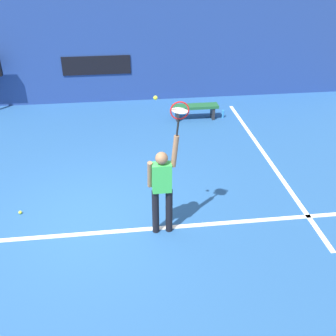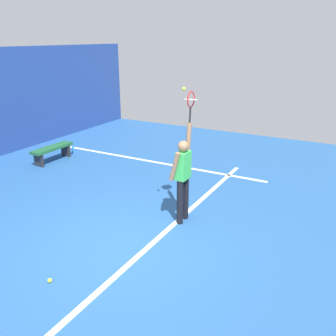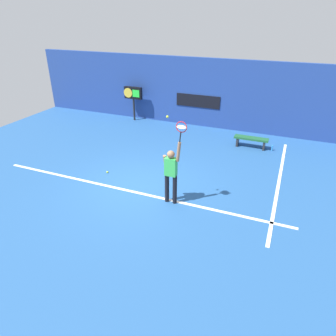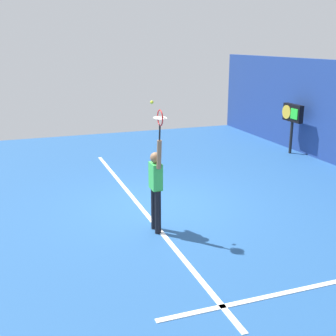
{
  "view_description": "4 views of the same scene",
  "coord_description": "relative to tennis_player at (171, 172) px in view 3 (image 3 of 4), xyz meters",
  "views": [
    {
      "loc": [
        0.78,
        -6.24,
        4.8
      ],
      "look_at": [
        1.51,
        -0.31,
        1.26
      ],
      "focal_mm": 41.5,
      "sensor_mm": 36.0,
      "label": 1
    },
    {
      "loc": [
        -4.74,
        -3.54,
        3.56
      ],
      "look_at": [
        1.44,
        -0.15,
        1.06
      ],
      "focal_mm": 39.75,
      "sensor_mm": 36.0,
      "label": 2
    },
    {
      "loc": [
        4.26,
        -7.76,
        5.15
      ],
      "look_at": [
        1.27,
        -0.49,
        1.12
      ],
      "focal_mm": 32.75,
      "sensor_mm": 36.0,
      "label": 3
    },
    {
      "loc": [
        9.39,
        -3.14,
        3.8
      ],
      "look_at": [
        1.01,
        -0.13,
        1.23
      ],
      "focal_mm": 46.75,
      "sensor_mm": 36.0,
      "label": 4
    }
  ],
  "objects": [
    {
      "name": "tennis_racket",
      "position": [
        0.29,
        -0.0,
        1.39
      ],
      "size": [
        0.34,
        0.27,
        0.62
      ],
      "color": "black"
    },
    {
      "name": "spare_ball",
      "position": [
        -2.79,
        0.87,
        -0.98
      ],
      "size": [
        0.07,
        0.07,
        0.07
      ],
      "primitive_type": "sphere",
      "color": "#CCE033",
      "rests_on": "ground_plane"
    },
    {
      "name": "tennis_player",
      "position": [
        0.0,
        0.0,
        0.0
      ],
      "size": [
        0.55,
        0.31,
        1.99
      ],
      "color": "black",
      "rests_on": "ground_plane"
    },
    {
      "name": "sponsor_banner_center",
      "position": [
        -1.38,
        6.96,
        0.24
      ],
      "size": [
        2.2,
        0.03,
        0.6
      ],
      "primitive_type": "cube",
      "color": "black"
    },
    {
      "name": "back_wall",
      "position": [
        -1.38,
        7.08,
        0.62
      ],
      "size": [
        18.0,
        0.2,
        3.27
      ],
      "primitive_type": "cube",
      "color": "navy",
      "rests_on": "ground_plane"
    },
    {
      "name": "scoreboard_clock",
      "position": [
        -4.72,
        6.56,
        0.35
      ],
      "size": [
        0.96,
        0.2,
        1.74
      ],
      "color": "black",
      "rests_on": "ground_plane"
    },
    {
      "name": "ground_plane",
      "position": [
        -1.38,
        0.52,
        -1.01
      ],
      "size": [
        18.0,
        18.0,
        0.0
      ],
      "primitive_type": "plane",
      "color": "#23518C"
    },
    {
      "name": "court_baseline",
      "position": [
        -1.38,
        0.07,
        -1.01
      ],
      "size": [
        10.0,
        0.1,
        0.01
      ],
      "primitive_type": "cube",
      "color": "white",
      "rests_on": "ground_plane"
    },
    {
      "name": "water_bottle",
      "position": [
        2.45,
        5.15,
        -0.89
      ],
      "size": [
        0.07,
        0.07,
        0.24
      ],
      "primitive_type": "cylinder",
      "color": "#338CD8",
      "rests_on": "ground_plane"
    },
    {
      "name": "tennis_ball",
      "position": [
        -0.09,
        -0.04,
        1.66
      ],
      "size": [
        0.07,
        0.07,
        0.07
      ],
      "primitive_type": "sphere",
      "color": "#CCE033"
    },
    {
      "name": "court_bench",
      "position": [
        1.57,
        5.15,
        -0.67
      ],
      "size": [
        1.4,
        0.36,
        0.45
      ],
      "color": "#1E592D",
      "rests_on": "ground_plane"
    },
    {
      "name": "court_sideline",
      "position": [
        2.94,
        2.52,
        -1.01
      ],
      "size": [
        0.1,
        7.0,
        0.01
      ],
      "primitive_type": "cube",
      "color": "white",
      "rests_on": "ground_plane"
    }
  ]
}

